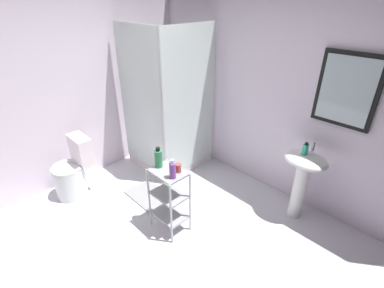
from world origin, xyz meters
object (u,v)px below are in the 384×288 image
Objects in this scene: hand_soap_bottle at (305,149)px; body_wash_bottle_green at (158,158)px; storage_cart at (169,196)px; pedestal_sink at (303,173)px; bath_mat at (150,196)px; toilet at (73,173)px; conditioner_bottle_purple at (173,170)px; rinse_cup at (178,168)px; shower_stall at (168,137)px.

hand_soap_bottle is 1.52m from body_wash_bottle_green.
pedestal_sink is at bearing 53.86° from storage_cart.
hand_soap_bottle is 0.23× the size of bath_mat.
conditioner_bottle_purple is (1.42, 0.44, 0.51)m from toilet.
rinse_cup is (-0.04, 0.10, -0.04)m from conditioner_bottle_purple.
pedestal_sink is 3.63× the size of body_wash_bottle_green.
pedestal_sink reaches higher than bath_mat.
storage_cart is at bearing 3.79° from body_wash_bottle_green.
conditioner_bottle_purple is at bearing -17.15° from storage_cart.
shower_stall is 1.46m from conditioner_bottle_purple.
toilet is (-0.30, -1.31, -0.15)m from shower_stall.
body_wash_bottle_green is at bearing -44.06° from shower_stall.
hand_soap_bottle is at bearing 50.59° from body_wash_bottle_green.
storage_cart is at bearing 162.85° from conditioner_bottle_purple.
bath_mat is (-1.42, -1.01, -0.86)m from hand_soap_bottle.
conditioner_bottle_purple is at bearing -67.65° from rinse_cup.
body_wash_bottle_green is at bearing -129.41° from hand_soap_bottle.
shower_stall is 9.94× the size of conditioner_bottle_purple.
bath_mat is at bearing -144.79° from pedestal_sink.
shower_stall is 2.70× the size of storage_cart.
hand_soap_bottle is (1.83, 0.33, 0.41)m from shower_stall.
pedestal_sink is 1.07× the size of toilet.
hand_soap_bottle is 1.53× the size of rinse_cup.
pedestal_sink is at bearing 18.73° from hand_soap_bottle.
bath_mat is at bearing 165.44° from storage_cart.
body_wash_bottle_green reaches higher than toilet.
pedestal_sink is 1.86m from bath_mat.
hand_soap_bottle is 0.67× the size of conditioner_bottle_purple.
body_wash_bottle_green reaches higher than storage_cart.
body_wash_bottle_green is at bearing 21.83° from toilet.
bath_mat is (-0.46, 0.16, -0.83)m from body_wash_bottle_green.
storage_cart is 0.41m from conditioner_bottle_purple.
pedestal_sink is 1.44m from conditioner_bottle_purple.
body_wash_bottle_green is at bearing -19.58° from bath_mat.
shower_stall reaches higher than storage_cart.
toilet is at bearing -142.44° from hand_soap_bottle.
hand_soap_bottle is 1.34m from rinse_cup.
toilet is at bearing -158.17° from body_wash_bottle_green.
rinse_cup is at bearing 44.17° from storage_cart.
pedestal_sink is 1.35× the size of bath_mat.
bath_mat is at bearing -58.61° from shower_stall.
storage_cart is 0.42m from body_wash_bottle_green.
toilet is 5.62× the size of hand_soap_bottle.
rinse_cup is at bearing -124.71° from hand_soap_bottle.
conditioner_bottle_purple reaches higher than toilet.
hand_soap_bottle reaches higher than bath_mat.
body_wash_bottle_green reaches higher than conditioner_bottle_purple.
toilet is at bearing -158.31° from rinse_cup.
conditioner_bottle_purple is at bearing -121.56° from pedestal_sink.
shower_stall reaches higher than hand_soap_bottle.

